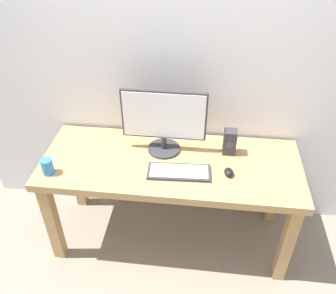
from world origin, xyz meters
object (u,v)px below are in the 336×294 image
Objects in this scene: desk at (171,173)px; speaker_right at (230,142)px; mouse at (229,172)px; keyboard_primary at (179,172)px; monitor at (164,120)px; coffee_mug at (47,166)px.

desk is 0.46m from speaker_right.
speaker_right is at bearing 20.13° from desk.
desk is 21.86× the size of mouse.
keyboard_primary is at bearing 172.10° from mouse.
monitor is (-0.06, 0.13, 0.35)m from desk.
monitor reaches higher than keyboard_primary.
monitor is 7.10× the size of mouse.
monitor is 3.08× the size of speaker_right.
keyboard_primary reaches higher than desk.
speaker_right is at bearing 77.49° from mouse.
keyboard_primary is at bearing -62.47° from monitor.
keyboard_primary is 0.42m from speaker_right.
desk is 9.50× the size of speaker_right.
monitor reaches higher than coffee_mug.
keyboard_primary is 2.25× the size of speaker_right.
monitor is 0.55m from mouse.
mouse is 0.43× the size of speaker_right.
mouse is (0.45, -0.22, -0.22)m from monitor.
desk is 0.18m from keyboard_primary.
speaker_right is (0.39, 0.14, 0.20)m from desk.
desk is 0.42m from mouse.
mouse reaches higher than desk.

